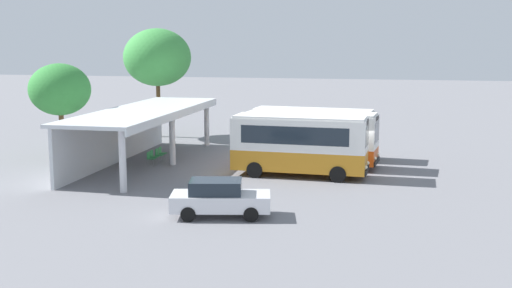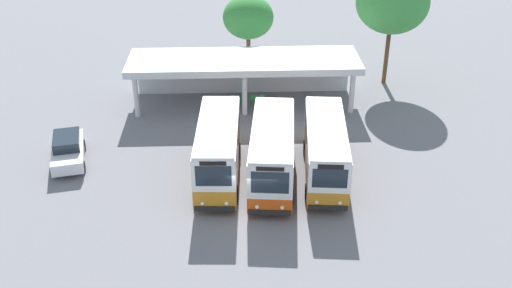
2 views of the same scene
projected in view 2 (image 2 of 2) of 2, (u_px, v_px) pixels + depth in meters
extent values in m
plane|color=slate|center=(251.00, 209.00, 30.89)|extent=(180.00, 180.00, 0.00)
cylinder|color=black|center=(236.00, 194.00, 31.31)|extent=(0.26, 0.91, 0.90)
cylinder|color=black|center=(197.00, 194.00, 31.31)|extent=(0.26, 0.91, 0.90)
cylinder|color=black|center=(239.00, 151.00, 35.34)|extent=(0.26, 0.91, 0.90)
cylinder|color=black|center=(204.00, 150.00, 35.35)|extent=(0.26, 0.91, 0.90)
cube|color=orange|center=(219.00, 163.00, 33.08)|extent=(2.51, 7.55, 1.14)
cube|color=white|center=(218.00, 140.00, 32.37)|extent=(2.51, 7.55, 1.79)
cube|color=white|center=(217.00, 125.00, 31.90)|extent=(2.44, 7.32, 0.12)
cube|color=black|center=(215.00, 209.00, 30.01)|extent=(2.09, 0.19, 0.28)
cube|color=#1E2833|center=(213.00, 176.00, 29.10)|extent=(1.80, 0.13, 1.16)
cube|color=black|center=(213.00, 163.00, 28.75)|extent=(1.32, 0.11, 0.24)
cube|color=#1E2833|center=(238.00, 139.00, 32.43)|extent=(0.30, 5.96, 0.98)
cube|color=#1E2833|center=(198.00, 139.00, 32.43)|extent=(0.30, 5.96, 0.98)
sphere|color=#EAEACC|center=(226.00, 204.00, 29.87)|extent=(0.20, 0.20, 0.20)
sphere|color=#EAEACC|center=(203.00, 204.00, 29.87)|extent=(0.20, 0.20, 0.20)
cylinder|color=black|center=(291.00, 197.00, 31.03)|extent=(0.31, 0.92, 0.90)
cylinder|color=black|center=(250.00, 196.00, 31.14)|extent=(0.31, 0.92, 0.90)
cylinder|color=black|center=(292.00, 151.00, 35.27)|extent=(0.31, 0.92, 0.90)
cylinder|color=black|center=(255.00, 150.00, 35.38)|extent=(0.31, 0.92, 0.90)
cube|color=#D14C14|center=(272.00, 166.00, 33.01)|extent=(3.03, 8.03, 0.91)
cube|color=silver|center=(272.00, 144.00, 32.33)|extent=(3.03, 8.03, 1.90)
cube|color=silver|center=(273.00, 128.00, 31.83)|extent=(2.94, 7.79, 0.12)
cube|color=black|center=(270.00, 213.00, 29.73)|extent=(2.17, 0.31, 0.28)
cube|color=#1E2833|center=(270.00, 183.00, 28.90)|extent=(1.87, 0.23, 1.23)
cube|color=black|center=(270.00, 169.00, 28.52)|extent=(1.37, 0.18, 0.24)
cube|color=#1E2833|center=(293.00, 143.00, 32.33)|extent=(0.64, 6.25, 1.04)
cube|color=#1E2833|center=(252.00, 142.00, 32.44)|extent=(0.64, 6.25, 1.04)
sphere|color=#EAEACC|center=(282.00, 208.00, 29.55)|extent=(0.20, 0.20, 0.20)
sphere|color=#EAEACC|center=(257.00, 207.00, 29.61)|extent=(0.20, 0.20, 0.20)
cylinder|color=black|center=(346.00, 193.00, 31.40)|extent=(0.30, 0.92, 0.90)
cylinder|color=black|center=(307.00, 192.00, 31.49)|extent=(0.30, 0.92, 0.90)
cylinder|color=black|center=(339.00, 148.00, 35.63)|extent=(0.30, 0.92, 0.90)
cylinder|color=black|center=(305.00, 147.00, 35.72)|extent=(0.30, 0.92, 0.90)
cube|color=orange|center=(325.00, 162.00, 33.35)|extent=(2.87, 8.00, 1.00)
cube|color=white|center=(326.00, 141.00, 32.69)|extent=(2.87, 8.00, 1.68)
cube|color=white|center=(327.00, 127.00, 32.25)|extent=(2.78, 7.76, 0.12)
cube|color=black|center=(328.00, 208.00, 30.09)|extent=(2.04, 0.29, 0.28)
cube|color=#1E2833|center=(330.00, 178.00, 29.27)|extent=(1.76, 0.21, 1.09)
cube|color=black|center=(331.00, 167.00, 28.94)|extent=(1.29, 0.17, 0.24)
cube|color=#1E2833|center=(345.00, 140.00, 32.71)|extent=(0.62, 6.24, 0.92)
cube|color=#1E2833|center=(307.00, 139.00, 32.81)|extent=(0.62, 6.24, 0.92)
sphere|color=#EAEACC|center=(340.00, 203.00, 29.92)|extent=(0.20, 0.20, 0.20)
sphere|color=#EAEACC|center=(317.00, 202.00, 29.97)|extent=(0.20, 0.20, 0.20)
cylinder|color=black|center=(83.00, 167.00, 33.98)|extent=(0.31, 0.66, 0.64)
cylinder|color=black|center=(53.00, 170.00, 33.62)|extent=(0.31, 0.66, 0.64)
cylinder|color=black|center=(84.00, 145.00, 36.22)|extent=(0.31, 0.66, 0.64)
cylinder|color=black|center=(56.00, 148.00, 35.87)|extent=(0.31, 0.66, 0.64)
cube|color=silver|center=(68.00, 152.00, 34.75)|extent=(2.59, 4.55, 0.70)
cube|color=#1E2833|center=(67.00, 141.00, 34.61)|extent=(1.92, 2.48, 0.60)
cylinder|color=silver|center=(136.00, 95.00, 39.62)|extent=(0.36, 0.36, 3.20)
cylinder|color=silver|center=(245.00, 93.00, 39.87)|extent=(0.36, 0.36, 3.20)
cylinder|color=silver|center=(352.00, 91.00, 40.13)|extent=(0.36, 0.36, 3.20)
cube|color=silver|center=(243.00, 72.00, 43.10)|extent=(15.42, 0.20, 3.20)
cube|color=silver|center=(244.00, 60.00, 40.57)|extent=(15.92, 4.61, 0.20)
cube|color=silver|center=(245.00, 76.00, 38.72)|extent=(15.92, 0.10, 0.28)
cylinder|color=slate|center=(238.00, 105.00, 41.36)|extent=(0.03, 0.03, 0.44)
cylinder|color=slate|center=(233.00, 105.00, 41.35)|extent=(0.03, 0.03, 0.44)
cylinder|color=slate|center=(238.00, 103.00, 41.67)|extent=(0.03, 0.03, 0.44)
cylinder|color=slate|center=(233.00, 103.00, 41.65)|extent=(0.03, 0.03, 0.44)
cube|color=#2D8C47|center=(235.00, 101.00, 41.39)|extent=(0.45, 0.45, 0.04)
cube|color=#2D8C47|center=(235.00, 97.00, 41.47)|extent=(0.44, 0.05, 0.40)
cylinder|color=slate|center=(247.00, 105.00, 41.42)|extent=(0.03, 0.03, 0.44)
cylinder|color=slate|center=(242.00, 105.00, 41.41)|extent=(0.03, 0.03, 0.44)
cylinder|color=slate|center=(247.00, 103.00, 41.73)|extent=(0.03, 0.03, 0.44)
cylinder|color=slate|center=(242.00, 103.00, 41.71)|extent=(0.03, 0.03, 0.44)
cube|color=#2D8C47|center=(244.00, 101.00, 41.45)|extent=(0.45, 0.45, 0.04)
cube|color=#2D8C47|center=(244.00, 97.00, 41.53)|extent=(0.44, 0.05, 0.40)
cylinder|color=slate|center=(256.00, 105.00, 41.37)|extent=(0.03, 0.03, 0.44)
cylinder|color=slate|center=(251.00, 105.00, 41.35)|extent=(0.03, 0.03, 0.44)
cylinder|color=slate|center=(256.00, 103.00, 41.67)|extent=(0.03, 0.03, 0.44)
cylinder|color=slate|center=(251.00, 103.00, 41.66)|extent=(0.03, 0.03, 0.44)
cube|color=#2D8C47|center=(253.00, 101.00, 41.39)|extent=(0.45, 0.45, 0.04)
cube|color=#2D8C47|center=(253.00, 97.00, 41.47)|extent=(0.44, 0.05, 0.40)
cylinder|color=slate|center=(265.00, 105.00, 41.40)|extent=(0.03, 0.03, 0.44)
cylinder|color=slate|center=(260.00, 105.00, 41.39)|extent=(0.03, 0.03, 0.44)
cylinder|color=slate|center=(265.00, 103.00, 41.71)|extent=(0.03, 0.03, 0.44)
cylinder|color=slate|center=(260.00, 103.00, 41.69)|extent=(0.03, 0.03, 0.44)
cube|color=#2D8C47|center=(262.00, 101.00, 41.43)|extent=(0.45, 0.45, 0.04)
cube|color=#2D8C47|center=(262.00, 97.00, 41.51)|extent=(0.44, 0.05, 0.40)
cylinder|color=brown|center=(248.00, 54.00, 46.61)|extent=(0.32, 0.32, 3.01)
ellipsoid|color=#338438|center=(248.00, 17.00, 45.16)|extent=(3.89, 3.89, 3.31)
cylinder|color=brown|center=(386.00, 56.00, 44.34)|extent=(0.32, 0.32, 4.28)
ellipsoid|color=green|center=(393.00, 2.00, 42.33)|extent=(5.26, 5.26, 4.47)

